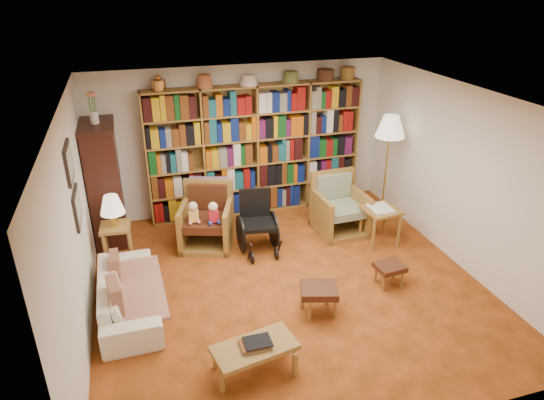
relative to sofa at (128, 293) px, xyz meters
name	(u,v)px	position (x,y,z in m)	size (l,w,h in m)	color
floor	(288,283)	(2.05, -0.02, -0.25)	(5.00, 5.00, 0.00)	#B24D1B
ceiling	(291,100)	(2.05, -0.02, 2.25)	(5.00, 5.00, 0.00)	white
wall_back	(242,140)	(2.05, 2.48, 1.00)	(5.00, 5.00, 0.00)	silver
wall_front	(390,326)	(2.05, -2.52, 1.00)	(5.00, 5.00, 0.00)	silver
wall_left	(75,227)	(-0.45, -0.02, 1.00)	(5.00, 5.00, 0.00)	silver
wall_right	(461,178)	(4.55, -0.02, 1.00)	(5.00, 5.00, 0.00)	silver
bookshelf	(256,147)	(2.25, 2.31, 0.92)	(3.60, 0.30, 2.42)	#A37832
curio_cabinet	(104,182)	(-0.20, 1.98, 0.70)	(0.50, 0.95, 2.40)	#34150E
framed_pictures	(73,185)	(-0.43, 0.28, 1.37)	(0.03, 0.52, 0.97)	black
sofa	(128,293)	(0.00, 0.00, 0.00)	(0.67, 1.71, 0.50)	#EDE5C9
sofa_throw	(132,289)	(0.05, 0.00, 0.05)	(0.74, 1.39, 0.04)	#C3AF8E
cushion_left	(115,266)	(-0.13, 0.35, 0.20)	(0.11, 0.34, 0.34)	maroon
cushion_right	(115,298)	(-0.13, -0.35, 0.20)	(0.12, 0.39, 0.39)	maroon
side_table_lamp	(117,236)	(-0.10, 1.11, 0.22)	(0.43, 0.43, 0.64)	#A37832
table_lamp	(112,206)	(-0.10, 1.11, 0.69)	(0.33, 0.33, 0.45)	gold
armchair_leather	(205,219)	(1.19, 1.43, 0.14)	(1.01, 1.01, 0.97)	#A37832
armchair_sage	(338,209)	(3.31, 1.23, 0.11)	(0.78, 0.81, 0.94)	#A37832
wheelchair	(257,223)	(1.90, 0.99, 0.18)	(0.54, 0.75, 0.94)	black
floor_lamp	(390,131)	(4.20, 1.37, 1.30)	(0.48, 0.48, 1.79)	gold
side_table_papers	(381,214)	(3.76, 0.65, 0.22)	(0.56, 0.56, 0.60)	#A37832
footstool_a	(319,292)	(2.21, -0.72, 0.06)	(0.53, 0.48, 0.38)	#492213
footstool_b	(390,268)	(3.34, -0.43, 0.00)	(0.39, 0.34, 0.31)	#492213
coffee_table	(255,349)	(1.22, -1.43, 0.04)	(0.92, 0.58, 0.39)	#A37832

